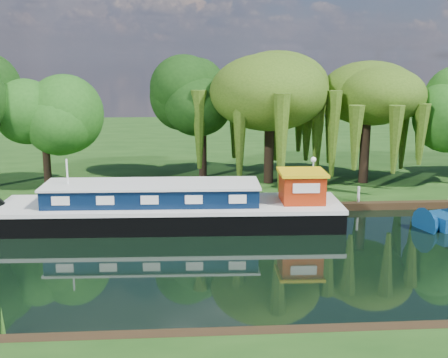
{
  "coord_description": "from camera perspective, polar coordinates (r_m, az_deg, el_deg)",
  "views": [
    {
      "loc": [
        -7.9,
        -25.59,
        9.58
      ],
      "look_at": [
        -5.82,
        5.06,
        2.8
      ],
      "focal_mm": 45.0,
      "sensor_mm": 36.0,
      "label": 1
    }
  ],
  "objects": [
    {
      "name": "dutch_barge",
      "position": [
        32.31,
        -5.09,
        -2.98
      ],
      "size": [
        19.52,
        4.92,
        4.09
      ],
      "rotation": [
        0.0,
        0.0,
        -0.03
      ],
      "color": "black",
      "rests_on": "ground"
    },
    {
      "name": "ground",
      "position": [
        28.44,
        12.6,
        -7.55
      ],
      "size": [
        120.0,
        120.0,
        0.0
      ],
      "primitive_type": "plane",
      "color": "black"
    },
    {
      "name": "tree_far_mid",
      "position": [
        42.08,
        -2.21,
        7.88
      ],
      "size": [
        5.13,
        5.13,
        8.39
      ],
      "color": "black",
      "rests_on": "far_bank"
    },
    {
      "name": "lamppost",
      "position": [
        37.74,
        9.06,
        1.35
      ],
      "size": [
        0.36,
        0.36,
        2.56
      ],
      "color": "silver",
      "rests_on": "far_bank"
    },
    {
      "name": "far_bank",
      "position": [
        60.83,
        3.63,
        3.57
      ],
      "size": [
        120.0,
        52.0,
        0.45
      ],
      "primitive_type": "cube",
      "color": "#183E10",
      "rests_on": "ground"
    },
    {
      "name": "red_dinghy",
      "position": [
        33.35,
        -17.53,
        -4.85
      ],
      "size": [
        3.41,
        2.87,
        0.6
      ],
      "primitive_type": "imported",
      "rotation": [
        0.0,
        0.0,
        1.88
      ],
      "color": "#97250A",
      "rests_on": "ground"
    },
    {
      "name": "willow_left",
      "position": [
        40.45,
        4.69,
        8.7
      ],
      "size": [
        7.49,
        7.49,
        8.97
      ],
      "color": "black",
      "rests_on": "far_bank"
    },
    {
      "name": "tree_far_left",
      "position": [
        40.09,
        -17.85,
        6.23
      ],
      "size": [
        4.71,
        4.71,
        7.6
      ],
      "color": "black",
      "rests_on": "far_bank"
    },
    {
      "name": "mooring_posts",
      "position": [
        35.84,
        8.16,
        -1.62
      ],
      "size": [
        19.16,
        0.16,
        1.0
      ],
      "color": "silver",
      "rests_on": "far_bank"
    },
    {
      "name": "willow_right",
      "position": [
        41.68,
        14.34,
        7.42
      ],
      "size": [
        6.48,
        6.48,
        7.9
      ],
      "color": "black",
      "rests_on": "far_bank"
    }
  ]
}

